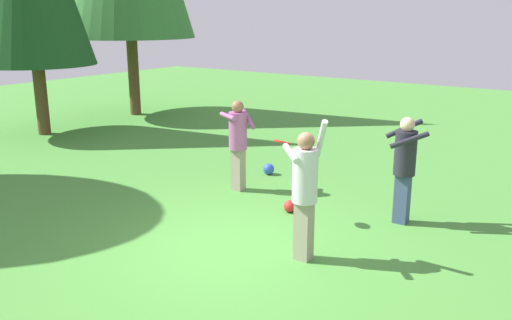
{
  "coord_description": "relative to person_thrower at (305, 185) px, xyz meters",
  "views": [
    {
      "loc": [
        -5.74,
        -4.44,
        3.26
      ],
      "look_at": [
        0.93,
        0.29,
        1.05
      ],
      "focal_mm": 38.16,
      "sensor_mm": 36.0,
      "label": 1
    }
  ],
  "objects": [
    {
      "name": "ball_red",
      "position": [
        1.44,
        1.11,
        -0.96
      ],
      "size": [
        0.21,
        0.21,
        0.21
      ],
      "primitive_type": "sphere",
      "color": "red",
      "rests_on": "ground_plane"
    },
    {
      "name": "person_bystander",
      "position": [
        2.07,
        -0.59,
        -0.04
      ],
      "size": [
        0.72,
        0.75,
        1.72
      ],
      "rotation": [
        0.0,
        0.0,
        2.14
      ],
      "color": "#38476B",
      "rests_on": "ground_plane"
    },
    {
      "name": "frisbee",
      "position": [
        1.04,
        1.03,
        0.25
      ],
      "size": [
        0.33,
        0.33,
        0.1
      ],
      "color": "red"
    },
    {
      "name": "ground_plane",
      "position": [
        -0.22,
        1.01,
        -1.07
      ],
      "size": [
        40.0,
        40.0,
        0.0
      ],
      "primitive_type": "plane",
      "color": "#478C38"
    },
    {
      "name": "person_thrower",
      "position": [
        0.0,
        0.0,
        0.0
      ],
      "size": [
        0.69,
        0.69,
        1.97
      ],
      "rotation": [
        0.0,
        0.0,
        0.78
      ],
      "color": "gray",
      "rests_on": "ground_plane"
    },
    {
      "name": "person_catcher",
      "position": [
        1.9,
        2.56,
        -0.05
      ],
      "size": [
        0.7,
        0.74,
        1.72
      ],
      "rotation": [
        0.0,
        0.0,
        -2.09
      ],
      "color": "gray",
      "rests_on": "ground_plane"
    },
    {
      "name": "ball_blue",
      "position": [
        3.09,
        2.66,
        -0.95
      ],
      "size": [
        0.23,
        0.23,
        0.23
      ],
      "primitive_type": "sphere",
      "color": "blue",
      "rests_on": "ground_plane"
    }
  ]
}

